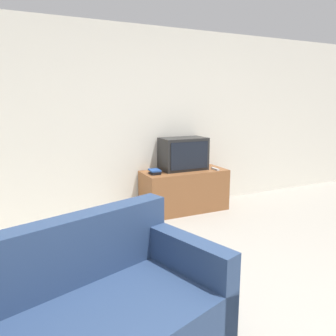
{
  "coord_description": "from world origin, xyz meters",
  "views": [
    {
      "loc": [
        -1.45,
        -1.38,
        1.58
      ],
      "look_at": [
        0.26,
        2.25,
        0.76
      ],
      "focal_mm": 35.0,
      "sensor_mm": 36.0,
      "label": 1
    }
  ],
  "objects_px": {
    "tv_stand": "(184,190)",
    "remote_on_stand": "(215,169)",
    "couch": "(78,336)",
    "television": "(183,154)",
    "book_stack": "(155,172)"
  },
  "relations": [
    {
      "from": "television",
      "to": "remote_on_stand",
      "type": "height_order",
      "value": "television"
    },
    {
      "from": "remote_on_stand",
      "to": "book_stack",
      "type": "bearing_deg",
      "value": 172.96
    },
    {
      "from": "book_stack",
      "to": "remote_on_stand",
      "type": "bearing_deg",
      "value": -7.04
    },
    {
      "from": "tv_stand",
      "to": "couch",
      "type": "xyz_separation_m",
      "value": [
        -1.96,
        -2.43,
        -0.0
      ]
    },
    {
      "from": "television",
      "to": "remote_on_stand",
      "type": "bearing_deg",
      "value": -28.07
    },
    {
      "from": "book_stack",
      "to": "tv_stand",
      "type": "bearing_deg",
      "value": 3.95
    },
    {
      "from": "couch",
      "to": "remote_on_stand",
      "type": "relative_size",
      "value": 10.9
    },
    {
      "from": "tv_stand",
      "to": "television",
      "type": "bearing_deg",
      "value": 75.06
    },
    {
      "from": "tv_stand",
      "to": "remote_on_stand",
      "type": "distance_m",
      "value": 0.55
    },
    {
      "from": "couch",
      "to": "television",
      "type": "bearing_deg",
      "value": 33.71
    },
    {
      "from": "tv_stand",
      "to": "book_stack",
      "type": "distance_m",
      "value": 0.58
    },
    {
      "from": "television",
      "to": "book_stack",
      "type": "height_order",
      "value": "television"
    },
    {
      "from": "couch",
      "to": "book_stack",
      "type": "relative_size",
      "value": 9.4
    },
    {
      "from": "tv_stand",
      "to": "television",
      "type": "height_order",
      "value": "television"
    },
    {
      "from": "tv_stand",
      "to": "book_stack",
      "type": "height_order",
      "value": "book_stack"
    }
  ]
}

